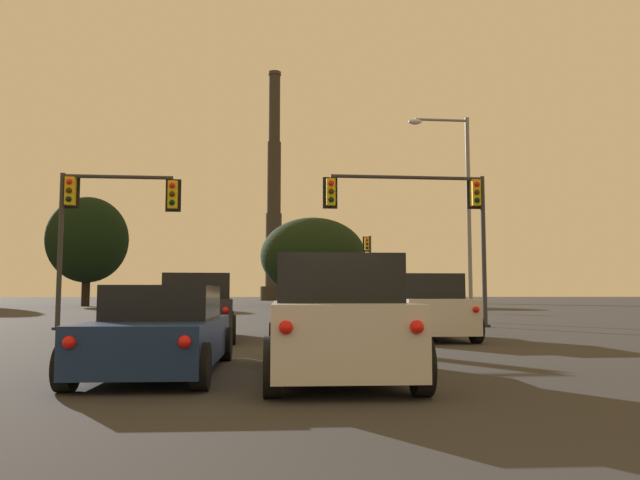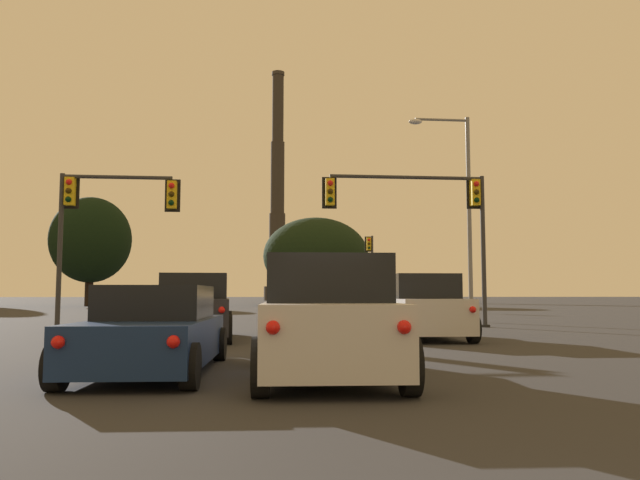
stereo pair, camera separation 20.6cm
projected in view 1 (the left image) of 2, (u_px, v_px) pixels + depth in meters
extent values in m
cube|color=#232328|center=(197.00, 315.00, 17.76)|extent=(2.14, 4.88, 0.95)
cube|color=black|center=(198.00, 286.00, 17.95)|extent=(1.91, 2.88, 0.70)
cylinder|color=black|center=(169.00, 323.00, 19.49)|extent=(0.26, 0.77, 0.76)
cylinder|color=black|center=(230.00, 323.00, 19.77)|extent=(0.26, 0.77, 0.76)
cylinder|color=black|center=(156.00, 330.00, 15.70)|extent=(0.26, 0.77, 0.76)
cylinder|color=black|center=(231.00, 330.00, 15.98)|extent=(0.26, 0.77, 0.76)
sphere|color=red|center=(161.00, 310.00, 15.28)|extent=(0.17, 0.17, 0.17)
sphere|color=red|center=(225.00, 310.00, 15.52)|extent=(0.17, 0.17, 0.17)
cube|color=silver|center=(422.00, 315.00, 18.23)|extent=(1.99, 4.83, 0.95)
cube|color=black|center=(421.00, 287.00, 18.42)|extent=(1.82, 2.83, 0.70)
cylinder|color=black|center=(379.00, 322.00, 20.03)|extent=(0.23, 0.76, 0.76)
cylinder|color=black|center=(436.00, 322.00, 20.20)|extent=(0.23, 0.76, 0.76)
cylinder|color=black|center=(406.00, 329.00, 16.21)|extent=(0.23, 0.76, 0.76)
cylinder|color=black|center=(476.00, 329.00, 16.38)|extent=(0.23, 0.76, 0.76)
sphere|color=red|center=(416.00, 310.00, 15.78)|extent=(0.17, 0.17, 0.17)
sphere|color=red|center=(476.00, 310.00, 15.92)|extent=(0.17, 0.17, 0.17)
cube|color=navy|center=(162.00, 341.00, 10.18)|extent=(1.99, 4.67, 0.70)
cube|color=black|center=(165.00, 302.00, 10.46)|extent=(1.71, 2.27, 0.55)
cylinder|color=black|center=(134.00, 344.00, 11.99)|extent=(0.25, 0.65, 0.64)
cylinder|color=black|center=(226.00, 344.00, 12.10)|extent=(0.25, 0.65, 0.64)
cylinder|color=black|center=(66.00, 368.00, 8.21)|extent=(0.25, 0.65, 0.64)
cylinder|color=black|center=(201.00, 367.00, 8.33)|extent=(0.25, 0.65, 0.64)
sphere|color=red|center=(69.00, 342.00, 7.84)|extent=(0.17, 0.17, 0.17)
sphere|color=red|center=(185.00, 342.00, 7.93)|extent=(0.17, 0.17, 0.17)
cube|color=silver|center=(334.00, 333.00, 9.76)|extent=(2.12, 4.88, 0.95)
cube|color=black|center=(334.00, 280.00, 9.95)|extent=(1.90, 2.87, 0.70)
cylinder|color=black|center=(275.00, 343.00, 11.59)|extent=(0.25, 0.77, 0.76)
cylinder|color=black|center=(375.00, 342.00, 11.71)|extent=(0.25, 0.77, 0.76)
cylinder|color=black|center=(273.00, 367.00, 7.76)|extent=(0.25, 0.77, 0.76)
cylinder|color=black|center=(421.00, 366.00, 7.88)|extent=(0.25, 0.77, 0.76)
sphere|color=red|center=(286.00, 328.00, 7.32)|extent=(0.17, 0.17, 0.17)
sphere|color=red|center=(417.00, 327.00, 7.42)|extent=(0.17, 0.17, 0.17)
cylinder|color=#2D2D30|center=(370.00, 273.00, 50.65)|extent=(0.18, 0.18, 6.05)
cylinder|color=black|center=(371.00, 310.00, 50.39)|extent=(0.40, 0.40, 0.10)
cube|color=yellow|center=(367.00, 244.00, 50.82)|extent=(0.34, 0.34, 1.04)
cube|color=black|center=(366.00, 244.00, 51.00)|extent=(0.58, 0.03, 1.25)
sphere|color=red|center=(367.00, 240.00, 50.66)|extent=(0.22, 0.22, 0.22)
sphere|color=#352604|center=(367.00, 244.00, 50.63)|extent=(0.22, 0.22, 0.22)
sphere|color=black|center=(367.00, 248.00, 50.60)|extent=(0.22, 0.22, 0.22)
cylinder|color=#2D2D30|center=(60.00, 251.00, 22.83)|extent=(0.18, 0.18, 5.76)
cylinder|color=black|center=(57.00, 328.00, 22.58)|extent=(0.40, 0.40, 0.10)
cube|color=yellow|center=(70.00, 191.00, 23.05)|extent=(0.34, 0.34, 1.04)
cube|color=black|center=(72.00, 192.00, 23.23)|extent=(0.58, 0.03, 1.25)
sphere|color=red|center=(69.00, 182.00, 22.89)|extent=(0.22, 0.22, 0.22)
sphere|color=#352604|center=(69.00, 190.00, 22.86)|extent=(0.22, 0.22, 0.22)
sphere|color=black|center=(69.00, 199.00, 22.84)|extent=(0.22, 0.22, 0.22)
cylinder|color=#2D2D30|center=(118.00, 177.00, 23.28)|extent=(4.01, 0.14, 0.14)
sphere|color=#2D2D30|center=(63.00, 176.00, 23.07)|extent=(0.18, 0.18, 0.18)
cube|color=yellow|center=(173.00, 195.00, 23.44)|extent=(0.34, 0.34, 1.04)
cube|color=black|center=(173.00, 195.00, 23.61)|extent=(0.58, 0.03, 1.25)
sphere|color=red|center=(172.00, 185.00, 23.28)|extent=(0.22, 0.22, 0.22)
sphere|color=#352604|center=(172.00, 194.00, 23.25)|extent=(0.22, 0.22, 0.22)
sphere|color=black|center=(172.00, 202.00, 23.22)|extent=(0.22, 0.22, 0.22)
cylinder|color=#2D2D30|center=(484.00, 251.00, 24.69)|extent=(0.18, 0.18, 5.99)
cylinder|color=black|center=(485.00, 326.00, 24.44)|extent=(0.40, 0.40, 0.10)
cube|color=yellow|center=(475.00, 193.00, 24.87)|extent=(0.34, 0.34, 1.04)
cube|color=black|center=(474.00, 194.00, 25.04)|extent=(0.58, 0.03, 1.25)
sphere|color=red|center=(477.00, 184.00, 24.71)|extent=(0.22, 0.22, 0.22)
sphere|color=#352604|center=(477.00, 192.00, 24.68)|extent=(0.22, 0.22, 0.22)
sphere|color=black|center=(477.00, 200.00, 24.65)|extent=(0.22, 0.22, 0.22)
cylinder|color=#2D2D30|center=(407.00, 177.00, 24.62)|extent=(6.12, 0.14, 0.14)
sphere|color=#2D2D30|center=(482.00, 179.00, 24.95)|extent=(0.18, 0.18, 0.18)
cube|color=yellow|center=(331.00, 192.00, 24.25)|extent=(0.34, 0.34, 1.04)
cube|color=black|center=(330.00, 193.00, 24.42)|extent=(0.58, 0.03, 1.25)
sphere|color=red|center=(331.00, 183.00, 24.09)|extent=(0.22, 0.22, 0.22)
sphere|color=#352604|center=(331.00, 191.00, 24.06)|extent=(0.22, 0.22, 0.22)
sphere|color=black|center=(331.00, 200.00, 24.03)|extent=(0.22, 0.22, 0.22)
cylinder|color=slate|center=(469.00, 218.00, 29.35)|extent=(0.20, 0.20, 9.70)
cylinder|color=slate|center=(441.00, 120.00, 29.62)|extent=(2.54, 0.12, 0.12)
sphere|color=slate|center=(467.00, 121.00, 29.76)|extent=(0.20, 0.20, 0.20)
ellipsoid|color=silver|center=(415.00, 122.00, 29.48)|extent=(0.64, 0.36, 0.26)
cylinder|color=#2B2722|center=(273.00, 294.00, 126.63)|extent=(5.26, 5.26, 2.87)
cylinder|color=#332D28|center=(274.00, 250.00, 127.41)|extent=(3.28, 3.28, 14.96)
cylinder|color=#332D28|center=(274.00, 178.00, 128.71)|extent=(2.83, 2.83, 14.96)
cylinder|color=#332D28|center=(274.00, 107.00, 130.01)|extent=(2.37, 2.37, 14.96)
cylinder|color=#38322C|center=(275.00, 74.00, 130.63)|extent=(2.65, 2.65, 0.70)
cylinder|color=black|center=(313.00, 295.00, 73.76)|extent=(1.25, 1.25, 2.36)
ellipsoid|color=black|center=(313.00, 256.00, 74.16)|extent=(12.52, 11.27, 9.20)
cylinder|color=black|center=(86.00, 289.00, 66.52)|extent=(0.86, 0.86, 3.68)
ellipsoid|color=black|center=(87.00, 240.00, 66.98)|extent=(8.62, 7.76, 9.25)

